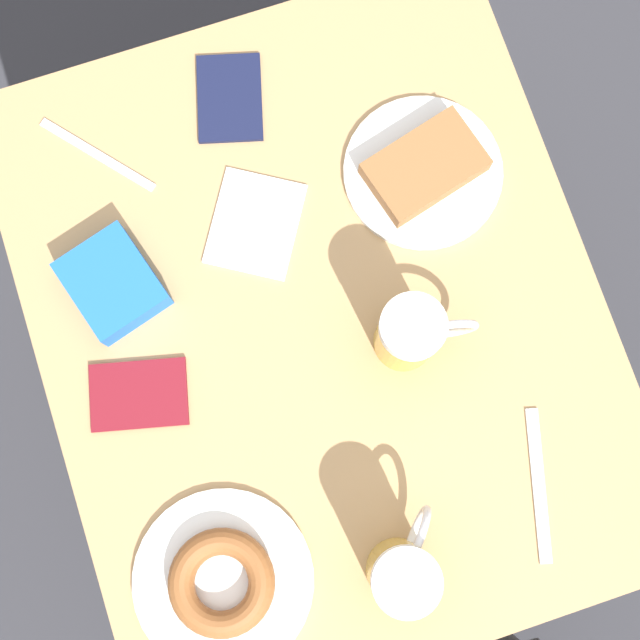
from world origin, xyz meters
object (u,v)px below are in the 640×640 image
object	(u,v)px
beer_mug_left	(403,573)
blue_pouch	(113,284)
fork	(98,155)
plate_with_cake	(424,170)
passport_far_edge	(230,98)
plate_with_donut	(222,582)
napkin_folded	(255,224)
passport_near_edge	(139,395)
knife	(539,485)
beer_mug_center	(411,334)

from	to	relation	value
beer_mug_left	blue_pouch	xyz separation A→B (m)	(0.24, -0.46, -0.05)
fork	plate_with_cake	bearing A→B (deg)	158.39
beer_mug_left	passport_far_edge	xyz separation A→B (m)	(0.02, -0.66, -0.07)
plate_with_donut	fork	xyz separation A→B (m)	(-0.00, -0.59, -0.01)
napkin_folded	blue_pouch	bearing A→B (deg)	6.98
passport_near_edge	passport_far_edge	size ratio (longest dim) A/B	0.99
plate_with_donut	napkin_folded	size ratio (longest dim) A/B	1.31
beer_mug_left	passport_near_edge	world-z (taller)	beer_mug_left
plate_with_donut	beer_mug_left	world-z (taller)	beer_mug_left
plate_with_cake	blue_pouch	bearing A→B (deg)	2.78
plate_with_cake	knife	xyz separation A→B (m)	(-0.00, 0.44, -0.01)
knife	passport_near_edge	distance (m)	0.53
beer_mug_left	fork	size ratio (longest dim) A/B	0.95
napkin_folded	knife	size ratio (longest dim) A/B	0.91
passport_near_edge	plate_with_cake	bearing A→B (deg)	-159.52
beer_mug_center	fork	size ratio (longest dim) A/B	0.95
plate_with_cake	passport_far_edge	distance (m)	0.28
passport_far_edge	passport_near_edge	bearing A→B (deg)	56.47
knife	blue_pouch	size ratio (longest dim) A/B	1.31
plate_with_donut	blue_pouch	bearing A→B (deg)	-86.65
plate_with_cake	passport_near_edge	world-z (taller)	plate_with_cake
passport_near_edge	blue_pouch	bearing A→B (deg)	-94.47
fork	passport_near_edge	world-z (taller)	passport_near_edge
beer_mug_left	knife	bearing A→B (deg)	-169.07
knife	plate_with_donut	bearing A→B (deg)	-1.89
napkin_folded	passport_far_edge	bearing A→B (deg)	-96.49
plate_with_donut	blue_pouch	distance (m)	0.40
beer_mug_left	napkin_folded	bearing A→B (deg)	-85.73
beer_mug_center	fork	world-z (taller)	beer_mug_center
plate_with_donut	beer_mug_center	bearing A→B (deg)	-145.92
plate_with_donut	knife	xyz separation A→B (m)	(-0.42, 0.01, -0.01)
plate_with_cake	beer_mug_left	size ratio (longest dim) A/B	1.55
passport_near_edge	blue_pouch	xyz separation A→B (m)	(-0.01, -0.15, 0.02)
plate_with_donut	knife	world-z (taller)	plate_with_donut
plate_with_cake	fork	size ratio (longest dim) A/B	1.47
beer_mug_left	knife	xyz separation A→B (m)	(-0.20, -0.04, -0.07)
plate_with_cake	fork	bearing A→B (deg)	-21.61
passport_far_edge	blue_pouch	distance (m)	0.30
beer_mug_left	beer_mug_center	distance (m)	0.29
plate_with_donut	fork	world-z (taller)	plate_with_donut
plate_with_cake	plate_with_donut	distance (m)	0.59
plate_with_cake	blue_pouch	size ratio (longest dim) A/B	1.46
beer_mug_left	napkin_folded	xyz separation A→B (m)	(0.04, -0.48, -0.07)
fork	knife	xyz separation A→B (m)	(-0.41, 0.60, -0.00)
knife	napkin_folded	bearing A→B (deg)	-61.53
beer_mug_center	passport_far_edge	xyz separation A→B (m)	(0.12, -0.39, -0.07)
knife	passport_near_edge	xyz separation A→B (m)	(0.45, -0.27, 0.00)
passport_far_edge	blue_pouch	xyz separation A→B (m)	(0.22, 0.21, 0.02)
beer_mug_left	passport_far_edge	size ratio (longest dim) A/B	0.96
plate_with_cake	plate_with_donut	bearing A→B (deg)	45.72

